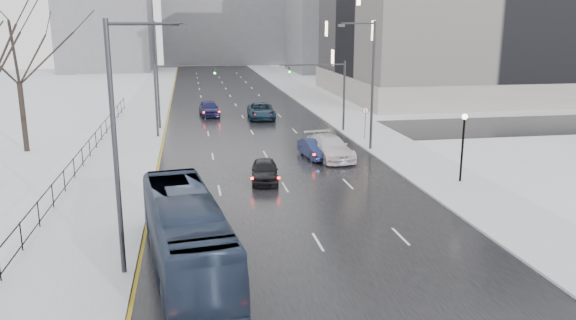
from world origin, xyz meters
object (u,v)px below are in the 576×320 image
mast_signal_right (333,88)px  tree_park_e (27,152)px  streetlight_l_far (160,70)px  mast_signal_left (168,91)px  streetlight_l_near (121,138)px  sedan_center_near (265,171)px  bus (186,233)px  streetlight_r_mid (370,79)px  no_uturn_sign (365,114)px  sedan_right_far (329,147)px  sedan_right_cross (261,111)px  sedan_center_far (209,108)px  lamppost_r_mid (463,138)px  sedan_right_near (315,149)px

mast_signal_right → tree_park_e: bearing=-171.1°
streetlight_l_far → mast_signal_left: (0.84, -4.00, -1.51)m
streetlight_l_near → sedan_center_near: streetlight_l_near is taller
bus → streetlight_r_mid: bearing=47.1°
tree_park_e → no_uturn_sign: bearing=0.0°
streetlight_l_near → sedan_center_near: size_ratio=2.43×
streetlight_l_far → sedan_right_far: streetlight_l_far is taller
sedan_right_cross → sedan_center_far: (-5.31, 2.81, 0.01)m
streetlight_l_far → mast_signal_right: streetlight_l_far is taller
sedan_center_near → lamppost_r_mid: bearing=-5.2°
lamppost_r_mid → sedan_right_far: (-6.50, 7.80, -2.05)m
lamppost_r_mid → sedan_right_near: size_ratio=1.01×
streetlight_l_near → sedan_right_far: streetlight_l_near is taller
sedan_right_near → sedan_right_cross: bearing=87.8°
mast_signal_right → sedan_right_cross: mast_signal_right is taller
mast_signal_left → streetlight_r_mid: bearing=-27.3°
streetlight_r_mid → mast_signal_right: bearing=96.0°
streetlight_l_near → mast_signal_left: streetlight_l_near is taller
streetlight_r_mid → sedan_right_near: streetlight_r_mid is taller
tree_park_e → sedan_center_far: bearing=46.0°
mast_signal_left → lamppost_r_mid: bearing=-44.5°
sedan_center_near → sedan_center_far: sedan_center_far is taller
streetlight_l_far → bus: streetlight_l_far is taller
bus → streetlight_l_far: bearing=86.4°
sedan_center_far → sedan_center_near: bearing=-88.7°
sedan_right_far → lamppost_r_mid: bearing=-57.9°
streetlight_l_far → streetlight_r_mid: bearing=-36.3°
sedan_center_near → sedan_right_far: sedan_right_far is taller
sedan_right_near → sedan_right_far: 1.07m
bus → no_uturn_sign: bearing=50.1°
lamppost_r_mid → sedan_right_far: 10.36m
no_uturn_sign → sedan_right_cross: bearing=120.7°
bus → sedan_right_far: 20.55m
streetlight_l_near → streetlight_l_far: bearing=90.0°
sedan_right_near → mast_signal_left: bearing=130.2°
streetlight_l_near → streetlight_l_far: size_ratio=1.00×
bus → sedan_center_far: (2.42, 39.15, -0.73)m
streetlight_r_mid → lamppost_r_mid: bearing=-74.2°
sedan_center_far → mast_signal_right: bearing=-50.1°
streetlight_l_far → mast_signal_right: 16.07m
sedan_right_near → sedan_right_cross: (-1.69, 18.30, 0.12)m
sedan_right_near → no_uturn_sign: bearing=38.3°
lamppost_r_mid → tree_park_e: bearing=154.4°
lamppost_r_mid → sedan_right_far: bearing=129.8°
streetlight_r_mid → no_uturn_sign: size_ratio=3.70×
streetlight_l_far → mast_signal_left: size_ratio=1.54×
streetlight_l_near → no_uturn_sign: bearing=54.1°
mast_signal_right → sedan_right_far: size_ratio=1.11×
streetlight_r_mid → streetlight_l_near: (-16.33, -20.00, 0.00)m
no_uturn_sign → sedan_center_far: (-12.70, 15.25, -1.44)m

